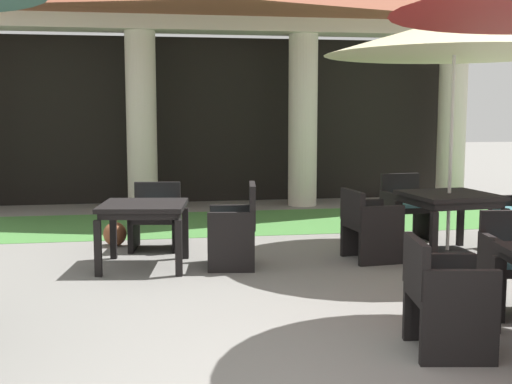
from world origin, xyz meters
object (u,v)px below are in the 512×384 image
patio_chair_mid_left_east (235,229)px  terracotta_urn (115,234)px  patio_table_mid_left (144,212)px  patio_chair_near_foreground_west (445,297)px  patio_chair_far_back_west (369,226)px  patio_chair_mid_left_north (156,218)px  patio_chair_far_back_north (407,209)px  patio_table_far_back (449,202)px  patio_umbrella_far_back (455,37)px

patio_chair_mid_left_east → terracotta_urn: 1.95m
patio_chair_mid_left_east → patio_table_mid_left: bearing=90.0°
patio_chair_near_foreground_west → patio_chair_mid_left_east: 3.04m
patio_table_mid_left → patio_chair_far_back_west: bearing=-1.8°
patio_chair_mid_left_north → patio_chair_far_back_north: 3.31m
terracotta_urn → patio_chair_far_back_west: bearing=-24.3°
patio_chair_far_back_west → patio_table_mid_left: bearing=-97.6°
patio_chair_mid_left_north → terracotta_urn: size_ratio=2.12×
patio_table_far_back → patio_chair_far_back_west: 1.05m
patio_table_mid_left → patio_chair_mid_left_east: (0.99, -0.14, -0.19)m
patio_table_far_back → patio_chair_far_back_west: (-1.01, -0.10, -0.24)m
patio_chair_near_foreground_west → patio_chair_mid_left_east: size_ratio=0.89×
patio_umbrella_far_back → terracotta_urn: size_ratio=7.85×
patio_table_far_back → patio_umbrella_far_back: (-0.00, -0.00, 1.90)m
patio_chair_mid_left_east → patio_table_far_back: 2.58m
patio_table_mid_left → patio_chair_mid_left_east: bearing=-8.2°
patio_chair_mid_left_east → patio_chair_mid_left_north: 1.41m
patio_table_far_back → terracotta_urn: (-3.92, 1.21, -0.49)m
terracotta_urn → patio_table_mid_left: bearing=-73.3°
patio_chair_near_foreground_west → patio_umbrella_far_back: 3.96m
patio_chair_far_back_west → terracotta_urn: patio_chair_far_back_west is taller
patio_chair_far_back_west → patio_table_far_back: bearing=90.0°
patio_umbrella_far_back → patio_chair_near_foreground_west: bearing=-115.9°
patio_chair_far_back_north → terracotta_urn: patio_chair_far_back_north is taller
patio_table_mid_left → patio_chair_mid_left_north: (0.14, 0.98, -0.23)m
patio_chair_mid_left_east → patio_umbrella_far_back: 3.33m
patio_chair_mid_left_north → patio_chair_near_foreground_west: bearing=124.4°
patio_table_mid_left → patio_chair_near_foreground_west: bearing=-54.9°
patio_chair_near_foreground_west → patio_chair_mid_left_east: bearing=-149.3°
patio_chair_far_back_west → terracotta_urn: size_ratio=2.14×
patio_table_mid_left → terracotta_urn: patio_table_mid_left is taller
patio_chair_far_back_north → patio_table_far_back: bearing=90.0°
patio_chair_near_foreground_west → patio_chair_mid_left_north: patio_chair_near_foreground_west is taller
patio_chair_mid_left_east → patio_chair_far_back_north: 2.73m
patio_chair_near_foreground_west → patio_table_mid_left: (-2.09, 2.98, 0.21)m
patio_table_far_back → patio_umbrella_far_back: 1.90m
patio_chair_near_foreground_west → patio_table_far_back: bearing=163.4°
patio_chair_mid_left_north → terracotta_urn: (-0.51, 0.25, -0.23)m
patio_chair_far_back_west → patio_chair_mid_left_north: bearing=-119.7°
patio_chair_mid_left_north → patio_table_far_back: 3.55m
patio_chair_near_foreground_west → terracotta_urn: size_ratio=2.15×
patio_umbrella_far_back → patio_chair_far_back_west: size_ratio=3.67×
patio_table_mid_left → patio_chair_mid_left_north: patio_chair_mid_left_north is taller
patio_chair_near_foreground_west → patio_table_far_back: size_ratio=0.77×
patio_chair_near_foreground_west → patio_chair_far_back_west: (0.44, 2.89, -0.00)m
patio_table_far_back → patio_chair_far_back_north: size_ratio=1.23×
patio_table_mid_left → patio_chair_far_back_west: patio_chair_far_back_west is taller
patio_chair_far_back_west → patio_chair_far_back_north: patio_chair_far_back_north is taller
patio_table_mid_left → patio_table_far_back: 3.55m
patio_table_mid_left → patio_chair_far_back_north: (3.45, 1.04, -0.20)m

